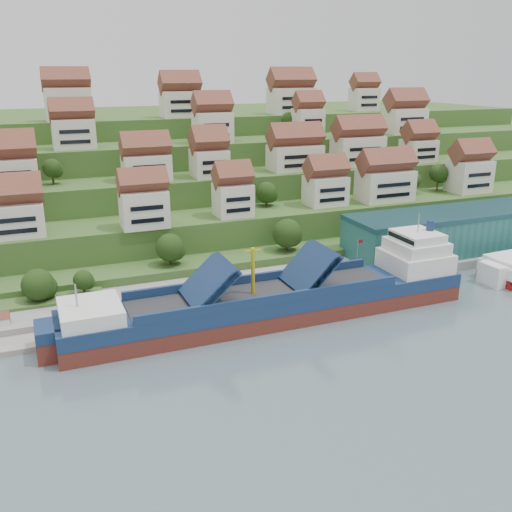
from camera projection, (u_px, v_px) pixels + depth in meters
name	position (u px, v px, depth m)	size (l,w,h in m)	color
ground	(303.00, 313.00, 111.43)	(300.00, 300.00, 0.00)	slate
quay	(352.00, 271.00, 131.37)	(180.00, 14.00, 2.20)	gray
hillside	(173.00, 173.00, 199.48)	(260.00, 128.00, 31.00)	#2D4C1E
hillside_village	(213.00, 149.00, 157.74)	(156.30, 64.52, 29.39)	silver
hillside_trees	(193.00, 195.00, 140.55)	(140.29, 62.69, 32.43)	#234015
warehouse	(460.00, 230.00, 142.50)	(60.00, 15.00, 10.00)	#235F5B
flagpole	(358.00, 254.00, 124.49)	(1.28, 0.16, 8.00)	gray
cargo_ship	(283.00, 301.00, 108.79)	(78.63, 12.60, 17.43)	#5D241C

